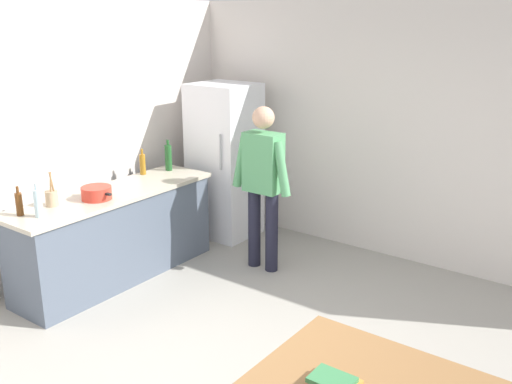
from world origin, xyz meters
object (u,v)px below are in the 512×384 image
(person, at_px, (263,178))
(book_stack, at_px, (334,381))
(bottle_beer_brown, at_px, (19,204))
(utensil_jar, at_px, (52,198))
(bottle_wine_green, at_px, (168,157))
(bottle_water_clear, at_px, (38,203))
(bottle_oil_amber, at_px, (143,164))
(cooking_pot, at_px, (97,193))
(refrigerator, at_px, (225,161))

(person, height_order, book_stack, person)
(person, height_order, bottle_beer_brown, person)
(utensil_jar, bearing_deg, bottle_wine_green, 90.95)
(bottle_beer_brown, xyz_separation_m, bottle_water_clear, (0.17, 0.07, 0.02))
(bottle_beer_brown, distance_m, book_stack, 3.26)
(person, relative_size, bottle_wine_green, 5.00)
(bottle_beer_brown, distance_m, bottle_oil_amber, 1.54)
(bottle_oil_amber, bearing_deg, bottle_water_clear, -78.66)
(utensil_jar, relative_size, bottle_beer_brown, 1.23)
(person, xyz_separation_m, cooking_pot, (-0.99, -1.28, -0.02))
(cooking_pot, height_order, bottle_beer_brown, bottle_beer_brown)
(refrigerator, relative_size, bottle_oil_amber, 6.43)
(utensil_jar, xyz_separation_m, bottle_water_clear, (0.17, -0.25, 0.05))
(bottle_oil_amber, bearing_deg, cooking_pot, -71.04)
(utensil_jar, bearing_deg, bottle_oil_amber, 96.03)
(bottle_beer_brown, height_order, bottle_oil_amber, bottle_oil_amber)
(cooking_pot, bearing_deg, book_stack, -17.91)
(book_stack, bearing_deg, bottle_oil_amber, 151.21)
(bottle_wine_green, bearing_deg, person, 6.49)
(bottle_oil_amber, bearing_deg, bottle_wine_green, 70.02)
(bottle_water_clear, bearing_deg, book_stack, -7.08)
(cooking_pot, bearing_deg, utensil_jar, -114.31)
(refrigerator, height_order, bottle_oil_amber, refrigerator)
(bottle_wine_green, bearing_deg, utensil_jar, -89.05)
(person, bearing_deg, bottle_water_clear, -117.73)
(bottle_oil_amber, bearing_deg, refrigerator, 70.92)
(utensil_jar, height_order, bottle_beer_brown, utensil_jar)
(book_stack, bearing_deg, bottle_beer_brown, 174.55)
(cooking_pot, bearing_deg, bottle_beer_brown, -103.86)
(refrigerator, relative_size, bottle_water_clear, 6.00)
(person, height_order, utensil_jar, person)
(bottle_beer_brown, xyz_separation_m, book_stack, (3.24, -0.31, -0.23))
(cooking_pot, distance_m, bottle_water_clear, 0.61)
(utensil_jar, relative_size, bottle_wine_green, 0.94)
(bottle_beer_brown, relative_size, bottle_water_clear, 0.87)
(cooking_pot, bearing_deg, bottle_water_clear, -90.02)
(utensil_jar, distance_m, bottle_water_clear, 0.30)
(refrigerator, bearing_deg, bottle_beer_brown, -94.80)
(person, bearing_deg, cooking_pot, -127.84)
(cooking_pot, distance_m, bottle_beer_brown, 0.70)
(book_stack, bearing_deg, bottle_water_clear, 172.92)
(bottle_water_clear, bearing_deg, refrigerator, 89.00)
(utensil_jar, xyz_separation_m, book_stack, (3.23, -0.63, -0.20))
(refrigerator, xyz_separation_m, bottle_wine_green, (-0.23, -0.69, 0.15))
(bottle_oil_amber, bearing_deg, utensil_jar, -83.97)
(bottle_beer_brown, bearing_deg, refrigerator, 85.20)
(cooking_pot, relative_size, bottle_water_clear, 1.33)
(bottle_oil_amber, height_order, bottle_wine_green, bottle_wine_green)
(person, relative_size, utensil_jar, 5.31)
(utensil_jar, distance_m, bottle_wine_green, 1.51)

